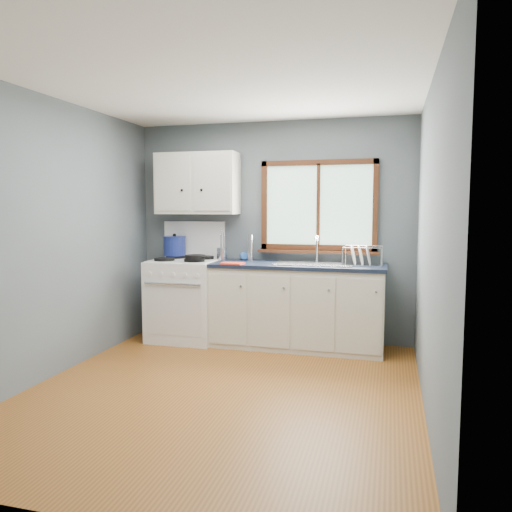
% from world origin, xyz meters
% --- Properties ---
extents(floor, '(3.20, 3.60, 0.02)m').
position_xyz_m(floor, '(0.00, 0.00, -0.01)').
color(floor, brown).
rests_on(floor, ground).
extents(ceiling, '(3.20, 3.60, 0.02)m').
position_xyz_m(ceiling, '(0.00, 0.00, 2.51)').
color(ceiling, white).
rests_on(ceiling, wall_back).
extents(wall_back, '(3.20, 0.02, 2.50)m').
position_xyz_m(wall_back, '(0.00, 1.81, 1.25)').
color(wall_back, slate).
rests_on(wall_back, ground).
extents(wall_front, '(3.20, 0.02, 2.50)m').
position_xyz_m(wall_front, '(0.00, -1.81, 1.25)').
color(wall_front, slate).
rests_on(wall_front, ground).
extents(wall_left, '(0.02, 3.60, 2.50)m').
position_xyz_m(wall_left, '(-1.61, 0.00, 1.25)').
color(wall_left, slate).
rests_on(wall_left, ground).
extents(wall_right, '(0.02, 3.60, 2.50)m').
position_xyz_m(wall_right, '(1.61, 0.00, 1.25)').
color(wall_right, slate).
rests_on(wall_right, ground).
extents(gas_range, '(0.76, 0.69, 1.36)m').
position_xyz_m(gas_range, '(-0.95, 1.47, 0.49)').
color(gas_range, white).
rests_on(gas_range, floor).
extents(base_cabinets, '(1.85, 0.60, 0.88)m').
position_xyz_m(base_cabinets, '(0.36, 1.49, 0.41)').
color(base_cabinets, beige).
rests_on(base_cabinets, floor).
extents(countertop, '(1.89, 0.64, 0.04)m').
position_xyz_m(countertop, '(0.36, 1.49, 0.90)').
color(countertop, black).
rests_on(countertop, base_cabinets).
extents(sink, '(0.84, 0.46, 0.44)m').
position_xyz_m(sink, '(0.54, 1.49, 0.86)').
color(sink, silver).
rests_on(sink, countertop).
extents(window, '(1.36, 0.10, 1.03)m').
position_xyz_m(window, '(0.54, 1.77, 1.48)').
color(window, '#9EC6A8').
rests_on(window, wall_back).
extents(upper_cabinets, '(0.95, 0.35, 0.70)m').
position_xyz_m(upper_cabinets, '(-0.85, 1.63, 1.80)').
color(upper_cabinets, beige).
rests_on(upper_cabinets, wall_back).
extents(skillet, '(0.35, 0.29, 0.04)m').
position_xyz_m(skillet, '(-0.75, 1.30, 0.98)').
color(skillet, black).
rests_on(skillet, gas_range).
extents(stockpot, '(0.33, 0.33, 0.26)m').
position_xyz_m(stockpot, '(-1.14, 1.61, 1.08)').
color(stockpot, navy).
rests_on(stockpot, gas_range).
extents(utensil_crock, '(0.15, 0.15, 0.36)m').
position_xyz_m(utensil_crock, '(-0.56, 1.63, 0.99)').
color(utensil_crock, silver).
rests_on(utensil_crock, countertop).
extents(thermos, '(0.09, 0.09, 0.29)m').
position_xyz_m(thermos, '(-0.22, 1.66, 1.07)').
color(thermos, silver).
rests_on(thermos, countertop).
extents(soap_bottle, '(0.12, 0.12, 0.23)m').
position_xyz_m(soap_bottle, '(-0.30, 1.68, 1.03)').
color(soap_bottle, blue).
rests_on(soap_bottle, countertop).
extents(dish_towel, '(0.25, 0.19, 0.02)m').
position_xyz_m(dish_towel, '(-0.31, 1.26, 0.93)').
color(dish_towel, '#F03C24').
rests_on(dish_towel, countertop).
extents(dish_rack, '(0.41, 0.32, 0.21)m').
position_xyz_m(dish_rack, '(1.03, 1.53, 0.98)').
color(dish_rack, silver).
rests_on(dish_rack, countertop).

